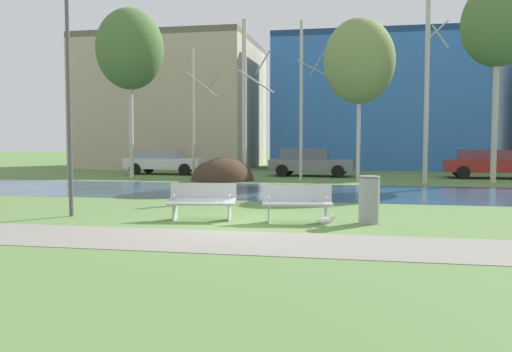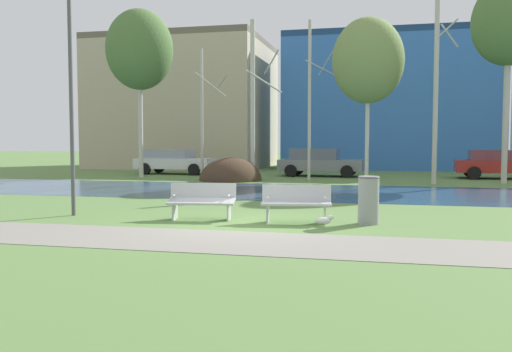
% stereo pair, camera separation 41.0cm
% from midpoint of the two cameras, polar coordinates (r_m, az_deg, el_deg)
% --- Properties ---
extents(ground_plane, '(120.00, 120.00, 0.00)m').
position_cam_midpoint_polar(ground_plane, '(22.14, 5.57, -1.19)').
color(ground_plane, '#5B7F42').
extents(paved_path_strip, '(60.00, 2.30, 0.01)m').
position_cam_midpoint_polar(paved_path_strip, '(10.39, -3.08, -6.78)').
color(paved_path_strip, gray).
rests_on(paved_path_strip, ground).
extents(river_band, '(80.00, 6.66, 0.01)m').
position_cam_midpoint_polar(river_band, '(20.25, 4.87, -1.63)').
color(river_band, '#33516B').
rests_on(river_band, ground).
extents(soil_mound, '(2.94, 3.17, 2.17)m').
position_cam_midpoint_polar(soil_mound, '(25.87, -2.21, -0.46)').
color(soil_mound, '#423021').
rests_on(soil_mound, ground).
extents(bench_left, '(1.66, 0.77, 0.87)m').
position_cam_midpoint_polar(bench_left, '(13.15, -4.77, -2.51)').
color(bench_left, '#B2B5B7').
rests_on(bench_left, ground).
extents(bench_right, '(1.66, 0.77, 0.87)m').
position_cam_midpoint_polar(bench_right, '(12.64, 5.15, -2.76)').
color(bench_right, '#B2B5B7').
rests_on(bench_right, ground).
extents(trash_bin, '(0.50, 0.50, 1.09)m').
position_cam_midpoint_polar(trash_bin, '(12.71, 12.55, -2.38)').
color(trash_bin, gray).
rests_on(trash_bin, ground).
extents(seagull, '(0.44, 0.16, 0.26)m').
position_cam_midpoint_polar(seagull, '(12.24, 8.07, -4.60)').
color(seagull, white).
rests_on(seagull, ground).
extents(streetlamp, '(0.32, 0.32, 5.95)m').
position_cam_midpoint_polar(streetlamp, '(14.56, -18.02, 11.50)').
color(streetlamp, '#4C4C51').
rests_on(streetlamp, ground).
extents(birch_far_left, '(3.37, 3.37, 8.50)m').
position_cam_midpoint_polar(birch_far_left, '(28.88, -11.64, 12.75)').
color(birch_far_left, beige).
rests_on(birch_far_left, ground).
extents(birch_left, '(1.55, 2.77, 6.40)m').
position_cam_midpoint_polar(birch_left, '(27.32, -5.13, 6.70)').
color(birch_left, '#BCB7A8').
rests_on(birch_left, ground).
extents(birch_center_left, '(1.59, 2.77, 7.64)m').
position_cam_midpoint_polar(birch_center_left, '(26.46, 0.19, 8.09)').
color(birch_center_left, beige).
rests_on(birch_center_left, ground).
extents(birch_center, '(1.56, 2.58, 7.51)m').
position_cam_midpoint_polar(birch_center, '(26.09, 6.13, 8.02)').
color(birch_center, '#BCB7A8').
rests_on(birch_center, ground).
extents(birch_center_right, '(3.28, 3.28, 7.52)m').
position_cam_midpoint_polar(birch_center_right, '(26.18, 12.05, 11.67)').
color(birch_center_right, beige).
rests_on(birch_center_right, ground).
extents(birch_right, '(0.98, 1.71, 8.82)m').
position_cam_midpoint_polar(birch_right, '(25.02, 18.74, 9.48)').
color(birch_right, '#BCB7A8').
rests_on(birch_right, ground).
extents(birch_far_right, '(3.10, 3.10, 8.96)m').
position_cam_midpoint_polar(birch_far_right, '(26.94, 25.23, 14.20)').
color(birch_far_right, '#BCB7A8').
rests_on(birch_far_right, ground).
extents(parked_van_nearest_white, '(4.46, 2.14, 1.35)m').
position_cam_midpoint_polar(parked_van_nearest_white, '(30.95, -8.16, 1.55)').
color(parked_van_nearest_white, silver).
rests_on(parked_van_nearest_white, ground).
extents(parked_sedan_second_grey, '(4.43, 2.22, 1.46)m').
position_cam_midpoint_polar(parked_sedan_second_grey, '(28.98, 7.00, 1.50)').
color(parked_sedan_second_grey, slate).
rests_on(parked_sedan_second_grey, ground).
extents(parked_hatch_third_red, '(4.81, 2.21, 1.42)m').
position_cam_midpoint_polar(parked_hatch_third_red, '(29.52, 24.79, 1.19)').
color(parked_hatch_third_red, maroon).
rests_on(parked_hatch_third_red, ground).
extents(building_beige_block, '(11.29, 9.82, 8.81)m').
position_cam_midpoint_polar(building_beige_block, '(39.42, -6.93, 7.38)').
color(building_beige_block, '#BCAD8E').
rests_on(building_beige_block, ground).
extents(building_blue_store, '(13.61, 6.23, 8.86)m').
position_cam_midpoint_polar(building_blue_store, '(37.89, 14.03, 7.48)').
color(building_blue_store, '#3870C6').
rests_on(building_blue_store, ground).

